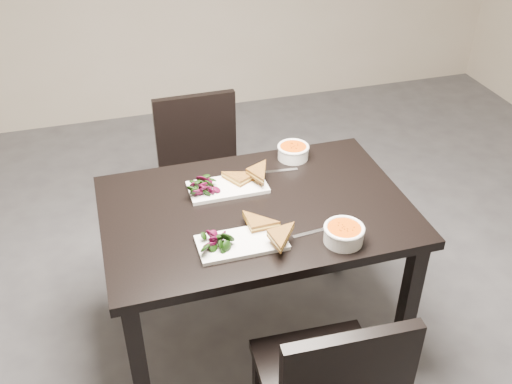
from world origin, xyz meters
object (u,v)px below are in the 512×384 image
(soup_bowl_near, at_px, (344,233))
(chair_far, at_px, (202,169))
(plate_far, at_px, (228,187))
(soup_bowl_far, at_px, (293,151))
(plate_near, at_px, (242,243))
(table, at_px, (256,227))

(soup_bowl_near, bearing_deg, chair_far, 106.54)
(plate_far, height_order, soup_bowl_far, soup_bowl_far)
(soup_bowl_far, bearing_deg, plate_near, -126.08)
(chair_far, bearing_deg, soup_bowl_near, -74.18)
(plate_far, bearing_deg, table, -63.54)
(chair_far, bearing_deg, plate_near, -93.49)
(table, distance_m, plate_near, 0.26)
(table, relative_size, soup_bowl_near, 8.07)
(plate_near, bearing_deg, chair_far, 87.23)
(plate_far, xyz_separation_m, soup_bowl_far, (0.34, 0.16, 0.03))
(plate_near, xyz_separation_m, soup_bowl_far, (0.38, 0.52, 0.03))
(chair_far, distance_m, plate_far, 0.66)
(plate_near, bearing_deg, soup_bowl_far, 53.92)
(table, xyz_separation_m, soup_bowl_far, (0.26, 0.31, 0.13))
(chair_far, height_order, soup_bowl_far, chair_far)
(plate_near, height_order, plate_far, same)
(chair_far, xyz_separation_m, soup_bowl_near, (0.31, -1.04, 0.30))
(plate_near, bearing_deg, plate_far, 83.90)
(soup_bowl_near, xyz_separation_m, soup_bowl_far, (0.02, 0.60, -0.00))
(table, height_order, plate_near, plate_near)
(chair_far, bearing_deg, table, -85.51)
(plate_near, relative_size, soup_bowl_far, 2.27)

